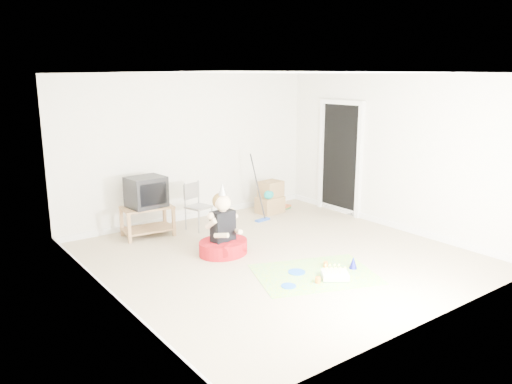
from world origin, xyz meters
TOP-DOWN VIEW (x-y plane):
  - ground at (0.00, 0.00)m, footprint 5.00×5.00m
  - doorway_recess at (2.48, 1.20)m, footprint 0.02×0.90m
  - tv_stand at (-1.12, 2.01)m, footprint 0.85×0.58m
  - crt_tv at (-1.12, 2.01)m, footprint 0.61×0.52m
  - folding_chair at (-0.26, 1.83)m, footprint 0.45×0.43m
  - cardboard_boxes at (1.38, 1.94)m, footprint 0.53×0.43m
  - floor_mop at (0.92, 1.58)m, footprint 0.31×0.40m
  - book_pile at (1.78, 2.06)m, footprint 0.30×0.34m
  - seated_woman at (-0.59, 0.55)m, footprint 0.81×0.81m
  - party_mat at (-0.03, -0.82)m, footprint 1.85×1.60m
  - birthday_cake at (0.07, -1.09)m, footprint 0.43×0.41m
  - blue_plate_near at (-0.20, -0.65)m, footprint 0.31×0.31m
  - blue_plate_far at (-0.57, -0.92)m, footprint 0.20×0.20m
  - orange_cup_near at (0.25, -0.73)m, footprint 0.09×0.09m
  - orange_cup_far at (-0.21, -1.06)m, footprint 0.09×0.09m
  - blue_party_hat at (0.52, -0.99)m, footprint 0.11×0.11m

SIDE VIEW (x-z plane):
  - ground at x=0.00m, z-range 0.00..0.00m
  - party_mat at x=-0.03m, z-range 0.00..0.01m
  - blue_plate_far at x=-0.57m, z-range 0.01..0.02m
  - blue_plate_near at x=-0.20m, z-range 0.01..0.02m
  - book_pile at x=1.78m, z-range 0.00..0.06m
  - orange_cup_near at x=0.25m, z-range 0.01..0.08m
  - orange_cup_far at x=-0.21m, z-range 0.01..0.08m
  - birthday_cake at x=0.07m, z-range -0.03..0.12m
  - blue_party_hat at x=0.52m, z-range 0.01..0.17m
  - seated_woman at x=-0.59m, z-range -0.30..0.77m
  - floor_mop at x=0.92m, z-range -0.33..0.85m
  - cardboard_boxes at x=1.38m, z-range -0.01..0.59m
  - tv_stand at x=-1.12m, z-range 0.04..0.54m
  - folding_chair at x=-0.26m, z-range -0.01..0.80m
  - crt_tv at x=-1.12m, z-range 0.50..0.99m
  - doorway_recess at x=2.48m, z-range 0.00..2.05m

